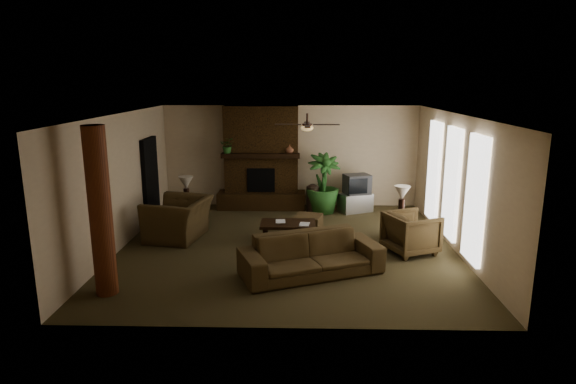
{
  "coord_description": "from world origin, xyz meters",
  "views": [
    {
      "loc": [
        0.25,
        -9.8,
        3.48
      ],
      "look_at": [
        0.0,
        0.4,
        1.1
      ],
      "focal_mm": 30.11,
      "sensor_mm": 36.0,
      "label": 1
    }
  ],
  "objects_px": {
    "coffee_table": "(288,225)",
    "side_table_left": "(187,213)",
    "log_column": "(100,212)",
    "floor_vase": "(313,196)",
    "armchair_left": "(178,212)",
    "side_table_right": "(401,226)",
    "sofa": "(311,248)",
    "lamp_right": "(402,195)",
    "ottoman": "(308,224)",
    "lamp_left": "(186,185)",
    "floor_plant": "(323,196)",
    "armchair_right": "(411,231)",
    "tv_stand": "(355,203)"
  },
  "relations": [
    {
      "from": "floor_vase",
      "to": "sofa",
      "type": "bearing_deg",
      "value": -91.81
    },
    {
      "from": "armchair_left",
      "to": "coffee_table",
      "type": "bearing_deg",
      "value": 96.6
    },
    {
      "from": "floor_plant",
      "to": "side_table_right",
      "type": "xyz_separation_m",
      "value": [
        1.67,
        -2.1,
        -0.17
      ]
    },
    {
      "from": "side_table_right",
      "to": "lamp_right",
      "type": "distance_m",
      "value": 0.73
    },
    {
      "from": "side_table_left",
      "to": "armchair_left",
      "type": "bearing_deg",
      "value": -86.9
    },
    {
      "from": "log_column",
      "to": "floor_vase",
      "type": "bearing_deg",
      "value": 55.58
    },
    {
      "from": "tv_stand",
      "to": "side_table_right",
      "type": "height_order",
      "value": "side_table_right"
    },
    {
      "from": "floor_plant",
      "to": "armchair_right",
      "type": "bearing_deg",
      "value": -61.59
    },
    {
      "from": "log_column",
      "to": "floor_vase",
      "type": "distance_m",
      "value": 6.36
    },
    {
      "from": "coffee_table",
      "to": "tv_stand",
      "type": "bearing_deg",
      "value": 55.17
    },
    {
      "from": "armchair_right",
      "to": "log_column",
      "type": "bearing_deg",
      "value": 87.42
    },
    {
      "from": "floor_vase",
      "to": "lamp_left",
      "type": "bearing_deg",
      "value": -158.44
    },
    {
      "from": "coffee_table",
      "to": "side_table_right",
      "type": "xyz_separation_m",
      "value": [
        2.55,
        0.33,
        -0.1
      ]
    },
    {
      "from": "armchair_right",
      "to": "ottoman",
      "type": "xyz_separation_m",
      "value": [
        -2.09,
        1.35,
        -0.27
      ]
    },
    {
      "from": "log_column",
      "to": "side_table_left",
      "type": "distance_m",
      "value": 4.13
    },
    {
      "from": "floor_plant",
      "to": "side_table_right",
      "type": "distance_m",
      "value": 2.69
    },
    {
      "from": "log_column",
      "to": "armchair_left",
      "type": "bearing_deg",
      "value": 80.21
    },
    {
      "from": "coffee_table",
      "to": "side_table_left",
      "type": "xyz_separation_m",
      "value": [
        -2.51,
        1.23,
        -0.1
      ]
    },
    {
      "from": "sofa",
      "to": "lamp_right",
      "type": "bearing_deg",
      "value": 24.25
    },
    {
      "from": "log_column",
      "to": "floor_vase",
      "type": "xyz_separation_m",
      "value": [
        3.55,
        5.19,
        -0.97
      ]
    },
    {
      "from": "lamp_left",
      "to": "lamp_right",
      "type": "distance_m",
      "value": 5.11
    },
    {
      "from": "ottoman",
      "to": "side_table_left",
      "type": "distance_m",
      "value": 3.01
    },
    {
      "from": "log_column",
      "to": "armchair_right",
      "type": "height_order",
      "value": "log_column"
    },
    {
      "from": "armchair_right",
      "to": "lamp_right",
      "type": "height_order",
      "value": "lamp_right"
    },
    {
      "from": "ottoman",
      "to": "side_table_left",
      "type": "xyz_separation_m",
      "value": [
        -2.96,
        0.53,
        0.08
      ]
    },
    {
      "from": "armchair_right",
      "to": "floor_plant",
      "type": "bearing_deg",
      "value": 5.16
    },
    {
      "from": "armchair_right",
      "to": "coffee_table",
      "type": "relative_size",
      "value": 0.78
    },
    {
      "from": "coffee_table",
      "to": "side_table_right",
      "type": "relative_size",
      "value": 2.18
    },
    {
      "from": "armchair_left",
      "to": "ottoman",
      "type": "relative_size",
      "value": 2.31
    },
    {
      "from": "sofa",
      "to": "floor_vase",
      "type": "bearing_deg",
      "value": 66.42
    },
    {
      "from": "sofa",
      "to": "armchair_left",
      "type": "xyz_separation_m",
      "value": [
        -2.92,
        2.0,
        0.11
      ]
    },
    {
      "from": "lamp_left",
      "to": "ottoman",
      "type": "bearing_deg",
      "value": -10.37
    },
    {
      "from": "sofa",
      "to": "ottoman",
      "type": "distance_m",
      "value": 2.54
    },
    {
      "from": "sofa",
      "to": "side_table_left",
      "type": "distance_m",
      "value": 4.27
    },
    {
      "from": "armchair_right",
      "to": "floor_vase",
      "type": "bearing_deg",
      "value": 8.61
    },
    {
      "from": "side_table_right",
      "to": "coffee_table",
      "type": "bearing_deg",
      "value": -172.69
    },
    {
      "from": "floor_vase",
      "to": "lamp_right",
      "type": "xyz_separation_m",
      "value": [
        1.91,
        -2.17,
        0.57
      ]
    },
    {
      "from": "floor_plant",
      "to": "side_table_left",
      "type": "relative_size",
      "value": 2.87
    },
    {
      "from": "armchair_left",
      "to": "lamp_left",
      "type": "xyz_separation_m",
      "value": [
        -0.05,
        1.07,
        0.4
      ]
    },
    {
      "from": "coffee_table",
      "to": "side_table_left",
      "type": "height_order",
      "value": "side_table_left"
    },
    {
      "from": "sofa",
      "to": "armchair_right",
      "type": "distance_m",
      "value": 2.38
    },
    {
      "from": "armchair_left",
      "to": "side_table_right",
      "type": "distance_m",
      "value": 5.01
    },
    {
      "from": "coffee_table",
      "to": "floor_plant",
      "type": "distance_m",
      "value": 2.58
    },
    {
      "from": "side_table_left",
      "to": "lamp_right",
      "type": "distance_m",
      "value": 5.16
    },
    {
      "from": "floor_vase",
      "to": "side_table_right",
      "type": "bearing_deg",
      "value": -47.72
    },
    {
      "from": "coffee_table",
      "to": "floor_vase",
      "type": "height_order",
      "value": "floor_vase"
    },
    {
      "from": "floor_vase",
      "to": "side_table_left",
      "type": "xyz_separation_m",
      "value": [
        -3.11,
        -1.23,
        -0.16
      ]
    },
    {
      "from": "floor_plant",
      "to": "side_table_left",
      "type": "bearing_deg",
      "value": -160.54
    },
    {
      "from": "coffee_table",
      "to": "side_table_left",
      "type": "bearing_deg",
      "value": 153.86
    },
    {
      "from": "floor_vase",
      "to": "side_table_left",
      "type": "height_order",
      "value": "floor_vase"
    }
  ]
}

